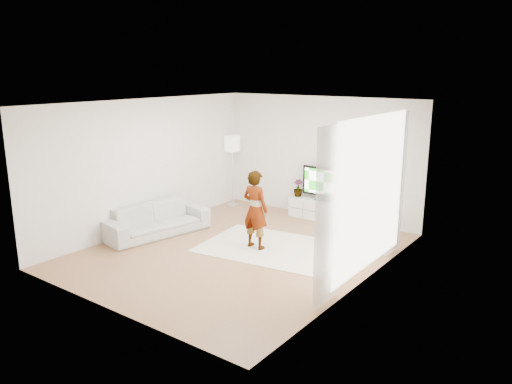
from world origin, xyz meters
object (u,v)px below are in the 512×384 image
Objects in this scene: sofa at (156,220)px; floor_lamp at (232,146)px; television at (324,183)px; player at (255,210)px; media_console at (323,210)px; rug at (271,247)px.

sofa is 3.03m from floor_lamp.
sofa is at bearing -126.90° from television.
media_console is at bearing -90.91° from player.
television reaches higher than media_console.
floor_lamp is (-2.47, -0.28, 0.65)m from television.
media_console is 2.27m from rug.
player reaches higher than television.
rug is (0.12, -2.29, -0.86)m from television.
player is (-0.13, -2.46, 0.55)m from media_console.
media_console is 1.05× the size of player.
floor_lamp reaches higher than media_console.
media_console is at bearing -90.00° from television.
floor_lamp is (-2.47, -0.25, 1.29)m from media_console.
rug is 1.20× the size of sofa.
player is at bearing -92.93° from media_console.
floor_lamp reaches higher than television.
television is 0.72× the size of player.
sofa reaches higher than media_console.
floor_lamp is at bearing 14.68° from sofa.
player reaches higher than media_console.
television is at bearing -25.89° from sofa.
sofa is (-2.29, -3.03, 0.10)m from media_console.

